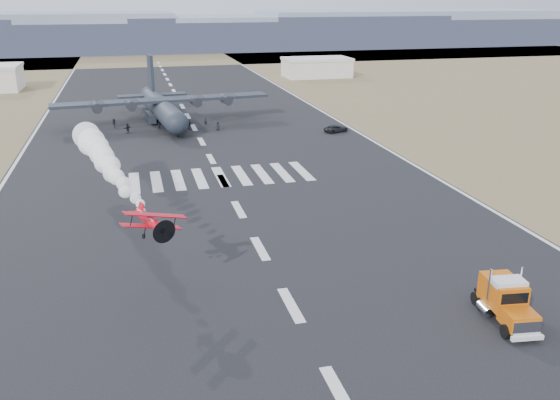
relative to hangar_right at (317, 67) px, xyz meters
name	(u,v)px	position (x,y,z in m)	size (l,w,h in m)	color
ground	(340,394)	(-46.00, -150.00, -3.01)	(500.00, 500.00, 0.00)	black
scrub_far	(155,56)	(-46.00, 80.00, -3.01)	(500.00, 80.00, 0.00)	olive
runway_markings	(211,159)	(-46.00, -90.00, -3.00)	(60.00, 260.00, 0.01)	silver
ridge_seg_d	(150,36)	(-46.00, 110.00, 3.49)	(150.00, 50.00, 13.00)	gray
ridge_seg_e	(286,31)	(19.00, 110.00, 4.49)	(150.00, 50.00, 15.00)	gray
ridge_seg_f	(408,28)	(84.00, 110.00, 5.49)	(150.00, 50.00, 17.00)	gray
ridge_seg_g	(518,30)	(149.00, 110.00, 3.49)	(150.00, 50.00, 13.00)	gray
hangar_right	(317,67)	(0.00, 0.00, 0.00)	(20.50, 12.50, 5.90)	beige
semi_truck	(506,300)	(-30.21, -144.41, -1.25)	(3.42, 8.13, 3.59)	black
aerobatic_biplane	(151,222)	(-56.76, -132.90, 3.57)	(5.51, 5.22, 2.91)	red
smoke_trail	(96,149)	(-62.14, -106.91, 3.81)	(8.29, 32.05, 3.55)	white
transport_aircraft	(162,106)	(-51.55, -58.99, 0.17)	(42.75, 35.12, 12.33)	#202931
support_vehicle	(336,128)	(-20.39, -76.52, -2.35)	(2.18, 4.73, 1.32)	black
crew_a	(184,123)	(-47.70, -65.27, -2.11)	(0.66, 0.54, 1.80)	black
crew_b	(165,121)	(-51.35, -62.97, -2.12)	(0.87, 0.53, 1.78)	black
crew_c	(114,123)	(-60.98, -62.10, -2.16)	(1.09, 0.51, 1.69)	black
crew_d	(190,125)	(-46.96, -67.72, -2.08)	(1.09, 0.56, 1.85)	black
crew_e	(218,126)	(-41.81, -69.63, -2.18)	(0.81, 0.50, 1.66)	black
crew_f	(128,128)	(-58.50, -67.89, -2.11)	(1.67, 0.54, 1.80)	black
crew_g	(206,122)	(-43.49, -64.76, -2.22)	(0.57, 0.47, 1.58)	black
crew_h	(160,125)	(-52.53, -66.08, -2.22)	(0.76, 0.47, 1.57)	black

